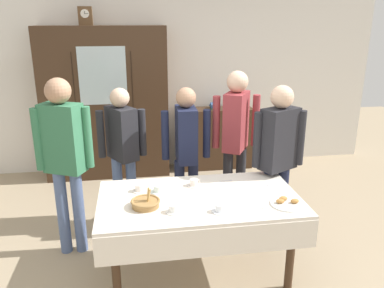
% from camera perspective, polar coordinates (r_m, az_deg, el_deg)
% --- Properties ---
extents(ground_plane, '(12.00, 12.00, 0.00)m').
position_cam_1_polar(ground_plane, '(3.90, 0.48, -16.66)').
color(ground_plane, tan).
rests_on(ground_plane, ground).
extents(back_wall, '(6.40, 0.10, 2.70)m').
position_cam_1_polar(back_wall, '(5.90, -3.74, 9.49)').
color(back_wall, silver).
rests_on(back_wall, ground).
extents(dining_table, '(1.71, 0.96, 0.76)m').
position_cam_1_polar(dining_table, '(3.36, 1.17, -9.67)').
color(dining_table, '#3D2819').
rests_on(dining_table, ground).
extents(wall_cabinet, '(1.73, 0.46, 2.13)m').
position_cam_1_polar(wall_cabinet, '(5.65, -12.57, 5.79)').
color(wall_cabinet, '#3D2819').
rests_on(wall_cabinet, ground).
extents(mantel_clock, '(0.18, 0.11, 0.24)m').
position_cam_1_polar(mantel_clock, '(5.55, -15.41, 17.71)').
color(mantel_clock, brown).
rests_on(mantel_clock, wall_cabinet).
extents(bookshelf_low, '(1.15, 0.35, 0.93)m').
position_cam_1_polar(bookshelf_low, '(5.97, 3.27, 0.87)').
color(bookshelf_low, '#3D2819').
rests_on(bookshelf_low, ground).
extents(book_stack, '(0.14, 0.19, 0.08)m').
position_cam_1_polar(book_stack, '(5.84, 3.36, 5.60)').
color(book_stack, '#3D754C').
rests_on(book_stack, bookshelf_low).
extents(tea_cup_far_left, '(0.13, 0.13, 0.06)m').
position_cam_1_polar(tea_cup_far_left, '(3.44, -5.03, -6.66)').
color(tea_cup_far_left, silver).
rests_on(tea_cup_far_left, dining_table).
extents(tea_cup_near_left, '(0.13, 0.13, 0.06)m').
position_cam_1_polar(tea_cup_near_left, '(3.48, -7.73, -6.47)').
color(tea_cup_near_left, white).
rests_on(tea_cup_near_left, dining_table).
extents(tea_cup_far_right, '(0.13, 0.13, 0.06)m').
position_cam_1_polar(tea_cup_far_right, '(3.10, 4.13, -9.44)').
color(tea_cup_far_right, white).
rests_on(tea_cup_far_right, dining_table).
extents(tea_cup_near_right, '(0.13, 0.13, 0.06)m').
position_cam_1_polar(tea_cup_near_right, '(3.09, -2.70, -9.52)').
color(tea_cup_near_right, white).
rests_on(tea_cup_near_right, dining_table).
extents(tea_cup_mid_right, '(0.13, 0.13, 0.06)m').
position_cam_1_polar(tea_cup_mid_right, '(3.55, 0.30, -5.74)').
color(tea_cup_mid_right, white).
rests_on(tea_cup_mid_right, dining_table).
extents(bread_basket, '(0.24, 0.24, 0.16)m').
position_cam_1_polar(bread_basket, '(3.19, -6.85, -8.58)').
color(bread_basket, '#9E7542').
rests_on(bread_basket, dining_table).
extents(pastry_plate, '(0.28, 0.28, 0.05)m').
position_cam_1_polar(pastry_plate, '(3.31, 13.81, -8.41)').
color(pastry_plate, white).
rests_on(pastry_plate, dining_table).
extents(spoon_near_right, '(0.12, 0.02, 0.01)m').
position_cam_1_polar(spoon_near_right, '(3.67, 5.32, -5.39)').
color(spoon_near_right, silver).
rests_on(spoon_near_right, dining_table).
extents(spoon_front_edge, '(0.12, 0.02, 0.01)m').
position_cam_1_polar(spoon_front_edge, '(3.21, 10.01, -9.24)').
color(spoon_front_edge, silver).
rests_on(spoon_front_edge, dining_table).
extents(spoon_back_edge, '(0.12, 0.02, 0.01)m').
position_cam_1_polar(spoon_back_edge, '(3.62, 10.75, -6.02)').
color(spoon_back_edge, silver).
rests_on(spoon_back_edge, dining_table).
extents(person_behind_table_right, '(0.52, 0.41, 1.53)m').
position_cam_1_polar(person_behind_table_right, '(4.26, -10.21, 0.03)').
color(person_behind_table_right, slate).
rests_on(person_behind_table_right, ground).
extents(person_by_cabinet, '(0.52, 0.36, 1.56)m').
position_cam_1_polar(person_by_cabinet, '(4.10, -0.86, -0.19)').
color(person_by_cabinet, '#191E38').
rests_on(person_by_cabinet, ground).
extents(person_behind_table_left, '(0.52, 0.33, 1.73)m').
position_cam_1_polar(person_behind_table_left, '(3.75, -18.28, -0.90)').
color(person_behind_table_left, slate).
rests_on(person_behind_table_left, ground).
extents(person_near_right_end, '(0.52, 0.34, 1.63)m').
position_cam_1_polar(person_near_right_end, '(3.87, 12.58, -0.94)').
color(person_near_right_end, '#191E38').
rests_on(person_near_right_end, ground).
extents(person_beside_shelf, '(0.52, 0.41, 1.70)m').
position_cam_1_polar(person_beside_shelf, '(4.25, 6.44, 1.80)').
color(person_beside_shelf, '#232328').
rests_on(person_beside_shelf, ground).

